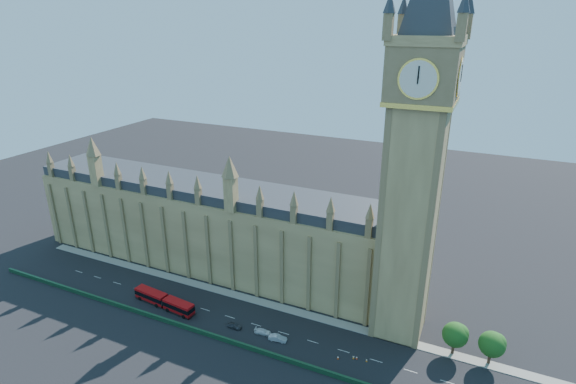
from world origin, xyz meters
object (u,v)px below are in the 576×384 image
at_px(car_silver, 278,338).
at_px(car_white, 263,332).
at_px(red_bus, 164,301).
at_px(car_grey, 234,326).

relative_size(car_silver, car_white, 1.05).
bearing_deg(car_silver, red_bus, 82.62).
bearing_deg(red_bus, car_silver, 6.25).
distance_m(car_grey, car_white, 7.86).
bearing_deg(car_grey, car_silver, -87.63).
bearing_deg(car_silver, car_white, 72.48).
xyz_separation_m(car_silver, car_white, (-4.60, 0.79, -0.12)).
xyz_separation_m(red_bus, car_grey, (22.60, 0.01, -1.13)).
height_order(red_bus, car_grey, red_bus).
xyz_separation_m(red_bus, car_white, (30.39, 1.04, -1.17)).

